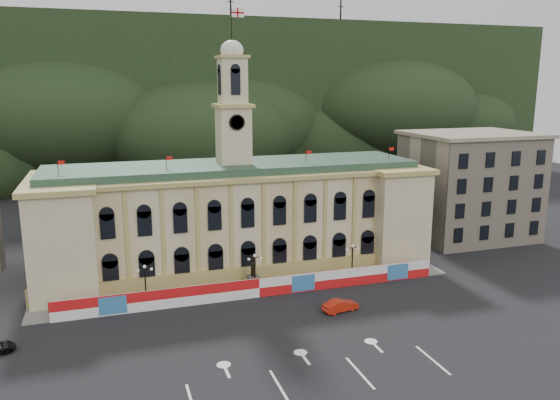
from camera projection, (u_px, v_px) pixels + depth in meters
name	position (u px, v px, depth m)	size (l,w,h in m)	color
ground	(299.00, 350.00, 56.19)	(260.00, 260.00, 0.00)	black
lane_markings	(317.00, 374.00, 51.54)	(26.00, 10.00, 0.02)	white
hill_ridge	(163.00, 108.00, 165.55)	(230.00, 80.00, 64.00)	black
city_hall	(235.00, 216.00, 80.23)	(56.20, 17.60, 37.10)	beige
side_building_right	(469.00, 185.00, 95.92)	(21.00, 17.00, 18.60)	#C1AF95
hoarding_fence	(259.00, 288.00, 69.96)	(50.00, 0.44, 2.50)	red
pavement	(254.00, 289.00, 72.68)	(56.00, 5.50, 0.16)	slate
statue	(253.00, 280.00, 72.68)	(1.40, 1.40, 3.72)	#595651
lamp_left	(145.00, 281.00, 67.14)	(1.96, 0.44, 5.15)	black
lamp_center	(255.00, 269.00, 71.35)	(1.96, 0.44, 5.15)	black
lamp_right	(352.00, 259.00, 75.56)	(1.96, 0.44, 5.15)	black
red_sedan	(340.00, 305.00, 65.65)	(4.70, 2.38, 1.48)	red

